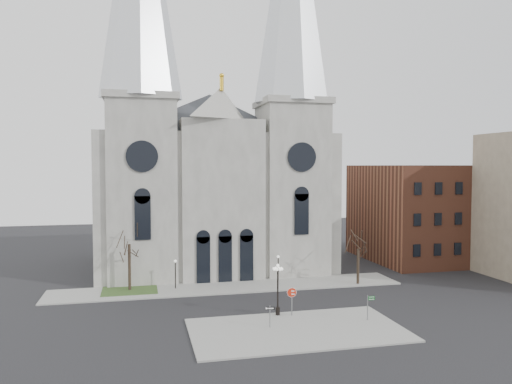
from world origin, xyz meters
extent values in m
plane|color=black|center=(0.00, 0.00, 0.00)|extent=(160.00, 160.00, 0.00)
cube|color=gray|center=(3.00, -5.00, 0.07)|extent=(18.00, 10.00, 0.14)
cube|color=gray|center=(0.00, 11.00, 0.07)|extent=(40.00, 6.00, 0.14)
cube|color=#27441D|center=(-11.00, 12.00, 0.09)|extent=(6.00, 5.00, 0.18)
cube|color=gray|center=(0.00, 26.00, 9.00)|extent=(30.00, 24.00, 18.00)
pyramid|color=#2D3035|center=(0.00, 26.00, 24.00)|extent=(33.00, 26.40, 6.00)
cube|color=gray|center=(-9.50, 17.50, 11.00)|extent=(8.00, 8.00, 22.00)
cylinder|color=black|center=(-9.50, 13.45, 15.00)|extent=(3.60, 0.30, 3.60)
cube|color=gray|center=(9.50, 17.50, 11.00)|extent=(8.00, 8.00, 22.00)
cylinder|color=black|center=(9.50, 13.45, 15.00)|extent=(3.60, 0.30, 3.60)
cube|color=gray|center=(0.00, 16.00, 9.75)|extent=(10.00, 5.00, 19.50)
pyramid|color=gray|center=(0.00, 16.00, 21.50)|extent=(11.00, 5.00, 4.00)
cube|color=brown|center=(30.00, 22.00, 7.00)|extent=(14.00, 18.00, 14.00)
cylinder|color=black|center=(-11.00, 12.00, 2.62)|extent=(0.32, 0.32, 5.25)
cylinder|color=black|center=(15.00, 9.00, 2.10)|extent=(0.32, 0.32, 4.20)
cylinder|color=black|center=(-6.00, 11.50, 1.64)|extent=(0.12, 0.12, 3.00)
sphere|color=white|center=(-6.00, 11.50, 3.24)|extent=(0.32, 0.32, 0.32)
cylinder|color=black|center=(6.00, 11.50, 1.64)|extent=(0.12, 0.12, 3.00)
sphere|color=white|center=(6.00, 11.50, 3.24)|extent=(0.32, 0.32, 0.32)
cylinder|color=slate|center=(3.73, -1.16, 1.40)|extent=(0.10, 0.10, 2.53)
cylinder|color=red|center=(3.73, -1.16, 2.28)|extent=(0.81, 0.40, 0.88)
cylinder|color=white|center=(3.73, -1.16, 2.28)|extent=(0.87, 0.41, 0.94)
cube|color=white|center=(3.73, -1.16, 2.42)|extent=(0.45, 0.22, 0.11)
cube|color=white|center=(3.73, -1.16, 2.14)|extent=(0.51, 0.25, 0.11)
cylinder|color=black|center=(2.50, -0.74, 2.25)|extent=(0.15, 0.15, 4.21)
cylinder|color=black|center=(2.50, -0.74, 0.51)|extent=(0.40, 0.40, 0.73)
sphere|color=white|center=(2.50, -0.74, 4.76)|extent=(0.29, 0.29, 0.29)
cylinder|color=slate|center=(0.89, -4.02, 1.08)|extent=(0.08, 0.08, 1.88)
cube|color=black|center=(0.89, -4.02, 1.79)|extent=(0.82, 0.17, 0.27)
cylinder|color=slate|center=(9.90, -4.06, 1.26)|extent=(0.09, 0.09, 2.23)
cube|color=#0C5419|center=(10.26, -4.08, 2.22)|extent=(0.63, 0.06, 0.15)
cube|color=#0C5419|center=(10.26, -4.08, 2.02)|extent=(0.63, 0.06, 0.15)
camera|label=1|loc=(-9.85, -44.52, 13.92)|focal=35.00mm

